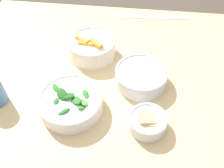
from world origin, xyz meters
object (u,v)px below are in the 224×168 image
at_px(bowl_carrots, 92,47).
at_px(ruler, 152,17).
at_px(bowl_cookies, 148,121).
at_px(bowl_greens, 71,102).
at_px(bowl_beans_hotdog, 141,77).

height_order(bowl_carrots, ruler, bowl_carrots).
relative_size(bowl_cookies, ruler, 0.34).
xyz_separation_m(bowl_carrots, bowl_cookies, (0.22, -0.30, -0.01)).
height_order(bowl_greens, bowl_beans_hotdog, bowl_greens).
relative_size(bowl_greens, bowl_beans_hotdog, 1.12).
bearing_deg(ruler, bowl_carrots, -128.82).
bearing_deg(bowl_beans_hotdog, bowl_cookies, -81.20).
distance_m(bowl_greens, bowl_beans_hotdog, 0.25).
bearing_deg(bowl_beans_hotdog, ruler, 84.93).
height_order(bowl_carrots, bowl_cookies, bowl_carrots).
height_order(bowl_beans_hotdog, ruler, bowl_beans_hotdog).
height_order(bowl_beans_hotdog, bowl_cookies, same).
distance_m(bowl_carrots, bowl_greens, 0.26).
height_order(bowl_greens, ruler, bowl_greens).
xyz_separation_m(bowl_greens, bowl_cookies, (0.24, -0.04, -0.00)).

